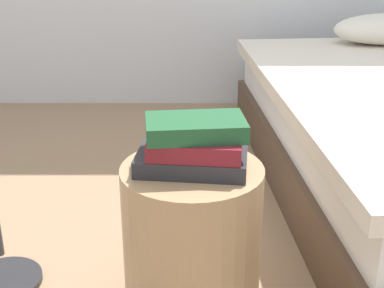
{
  "coord_description": "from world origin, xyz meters",
  "views": [
    {
      "loc": [
        -0.0,
        -1.34,
        1.08
      ],
      "look_at": [
        0.0,
        0.0,
        0.53
      ],
      "focal_mm": 51.16,
      "sensor_mm": 36.0,
      "label": 1
    }
  ],
  "objects_px": {
    "book_forest": "(196,127)",
    "book_charcoal": "(193,161)",
    "side_table": "(192,241)",
    "book_maroon": "(196,145)"
  },
  "relations": [
    {
      "from": "book_forest",
      "to": "book_charcoal",
      "type": "bearing_deg",
      "value": -150.77
    },
    {
      "from": "book_charcoal",
      "to": "book_maroon",
      "type": "height_order",
      "value": "book_maroon"
    },
    {
      "from": "book_maroon",
      "to": "book_forest",
      "type": "xyz_separation_m",
      "value": [
        -0.0,
        0.01,
        0.05
      ]
    },
    {
      "from": "book_charcoal",
      "to": "book_forest",
      "type": "relative_size",
      "value": 1.13
    },
    {
      "from": "side_table",
      "to": "book_forest",
      "type": "relative_size",
      "value": 1.76
    },
    {
      "from": "side_table",
      "to": "book_forest",
      "type": "distance_m",
      "value": 0.35
    },
    {
      "from": "side_table",
      "to": "book_charcoal",
      "type": "height_order",
      "value": "book_charcoal"
    },
    {
      "from": "side_table",
      "to": "book_charcoal",
      "type": "xyz_separation_m",
      "value": [
        0.0,
        -0.0,
        0.25
      ]
    },
    {
      "from": "book_charcoal",
      "to": "book_maroon",
      "type": "relative_size",
      "value": 1.21
    },
    {
      "from": "book_charcoal",
      "to": "book_maroon",
      "type": "xyz_separation_m",
      "value": [
        0.01,
        -0.0,
        0.05
      ]
    }
  ]
}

